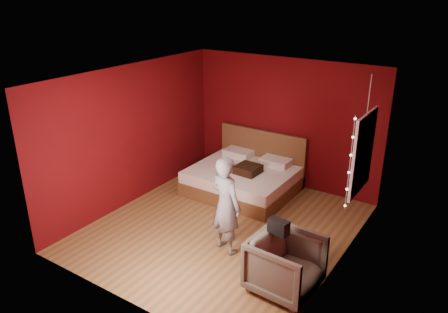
{
  "coord_description": "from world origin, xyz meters",
  "views": [
    {
      "loc": [
        3.61,
        -5.43,
        3.91
      ],
      "look_at": [
        -0.24,
        0.4,
        1.13
      ],
      "focal_mm": 35.0,
      "sensor_mm": 36.0,
      "label": 1
    }
  ],
  "objects": [
    {
      "name": "armchair",
      "position": [
        1.6,
        -0.89,
        0.4
      ],
      "size": [
        0.93,
        0.9,
        0.8
      ],
      "primitive_type": "imported",
      "rotation": [
        0.0,
        0.0,
        1.52
      ],
      "color": "#555343",
      "rests_on": "ground"
    },
    {
      "name": "room_walls",
      "position": [
        0.0,
        0.0,
        1.68
      ],
      "size": [
        4.04,
        4.54,
        2.62
      ],
      "color": "#5C090C",
      "rests_on": "ground"
    },
    {
      "name": "person",
      "position": [
        0.41,
        -0.53,
        0.79
      ],
      "size": [
        0.65,
        0.51,
        1.57
      ],
      "primitive_type": "imported",
      "rotation": [
        0.0,
        0.0,
        2.88
      ],
      "color": "slate",
      "rests_on": "ground"
    },
    {
      "name": "throw_pillow",
      "position": [
        -0.26,
        1.27,
        0.57
      ],
      "size": [
        0.45,
        0.45,
        0.16
      ],
      "primitive_type": "cube",
      "rotation": [
        0.0,
        0.0,
        -0.04
      ],
      "color": "black",
      "rests_on": "bed"
    },
    {
      "name": "bed",
      "position": [
        -0.44,
        1.46,
        0.28
      ],
      "size": [
        1.97,
        1.67,
        1.08
      ],
      "color": "brown",
      "rests_on": "ground"
    },
    {
      "name": "hanging_plant",
      "position": [
        1.81,
        1.45,
        1.75
      ],
      "size": [
        0.48,
        0.45,
        1.07
      ],
      "color": "silver",
      "rests_on": "room_walls"
    },
    {
      "name": "handbag",
      "position": [
        1.44,
        -0.83,
        0.9
      ],
      "size": [
        0.3,
        0.19,
        0.2
      ],
      "primitive_type": "cube",
      "rotation": [
        0.0,
        0.0,
        -0.18
      ],
      "color": "black",
      "rests_on": "armchair"
    },
    {
      "name": "fairy_lights",
      "position": [
        1.94,
        0.38,
        1.5
      ],
      "size": [
        0.04,
        0.04,
        1.45
      ],
      "color": "silver",
      "rests_on": "room_walls"
    },
    {
      "name": "window",
      "position": [
        1.97,
        0.9,
        1.5
      ],
      "size": [
        0.05,
        0.97,
        1.27
      ],
      "color": "white",
      "rests_on": "room_walls"
    },
    {
      "name": "floor",
      "position": [
        0.0,
        0.0,
        0.0
      ],
      "size": [
        4.5,
        4.5,
        0.0
      ],
      "primitive_type": "plane",
      "color": "olive",
      "rests_on": "ground"
    }
  ]
}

